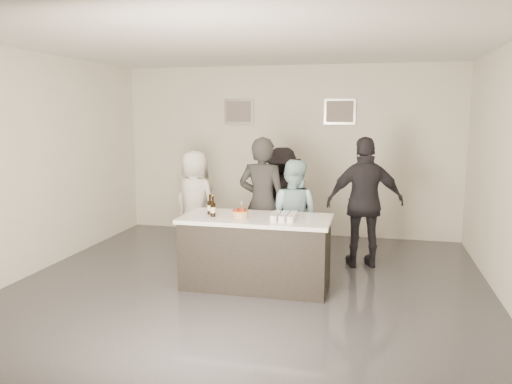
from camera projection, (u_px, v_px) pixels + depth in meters
The scene contains 18 objects.
floor at pixel (247, 288), 6.26m from camera, with size 6.00×6.00×0.00m, color #3D3D42.
ceiling at pixel (246, 42), 5.79m from camera, with size 6.00×6.00×0.00m, color white.
wall_back at pixel (288, 151), 8.91m from camera, with size 6.00×0.04×3.00m, color silver.
wall_front at pixel (129, 223), 3.14m from camera, with size 6.00×0.04×3.00m, color silver.
wall_left at pixel (31, 164), 6.71m from camera, with size 0.04×6.00×3.00m, color silver.
picture_left at pixel (239, 112), 8.97m from camera, with size 0.54×0.04×0.44m, color #B2B2B7.
picture_right at pixel (340, 112), 8.57m from camera, with size 0.54×0.04×0.44m, color #B2B2B7.
bar_counter at pixel (256, 252), 6.28m from camera, with size 1.86×0.86×0.90m, color white.
cake at pixel (240, 214), 6.17m from camera, with size 0.21×0.21×0.07m, color orange.
beer_bottle_a at pixel (210, 204), 6.34m from camera, with size 0.07×0.07×0.26m, color black.
beer_bottle_b at pixel (213, 206), 6.21m from camera, with size 0.07×0.07×0.26m, color black.
tumbler_cluster at pixel (284, 216), 6.05m from camera, with size 0.30×0.40×0.08m, color #C89512.
candles at pixel (225, 219), 6.04m from camera, with size 0.24×0.08×0.01m, color pink.
person_main_black at pixel (262, 204), 6.91m from camera, with size 0.68×0.45×1.86m, color #262626.
person_main_blue at pixel (293, 215), 6.98m from camera, with size 0.75×0.59×1.55m, color #B6E1EE.
person_guest_left at pixel (195, 201), 7.85m from camera, with size 0.78×0.51×1.60m, color white.
person_guest_right at pixel (365, 203), 7.04m from camera, with size 1.09×0.45×1.86m, color black.
person_guest_back at pixel (282, 200), 7.81m from camera, with size 1.07×0.61×1.65m, color black.
Camera 1 is at (1.49, -5.81, 2.19)m, focal length 35.00 mm.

